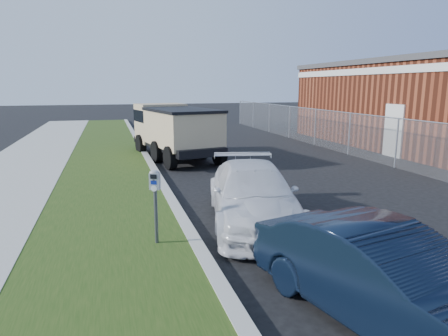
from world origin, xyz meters
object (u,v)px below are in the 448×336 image
object	(u,v)px
dump_truck	(174,129)
navy_sedan	(384,277)
white_wagon	(252,194)
parking_meter	(155,191)

from	to	relation	value
dump_truck	navy_sedan	bearing A→B (deg)	-98.40
white_wagon	dump_truck	xyz separation A→B (m)	(-0.33, 8.45, 0.59)
parking_meter	navy_sedan	distance (m)	3.99
navy_sedan	white_wagon	bearing A→B (deg)	79.42
parking_meter	white_wagon	xyz separation A→B (m)	(2.18, 0.94, -0.48)
navy_sedan	dump_truck	xyz separation A→B (m)	(-0.59, 12.52, 0.60)
navy_sedan	dump_truck	bearing A→B (deg)	78.49
white_wagon	navy_sedan	bearing A→B (deg)	-74.12
dump_truck	white_wagon	bearing A→B (deg)	-98.85
navy_sedan	dump_truck	size ratio (longest dim) A/B	0.65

